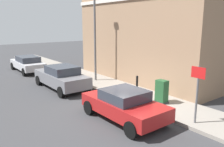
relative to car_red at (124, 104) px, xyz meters
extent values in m
plane|color=#38383A|center=(0.67, 1.06, -0.69)|extent=(80.00, 80.00, 0.00)
cube|color=gray|center=(2.63, 7.06, -0.62)|extent=(2.49, 30.00, 0.15)
cube|color=#937256|center=(7.73, 4.51, 4.20)|extent=(7.71, 10.90, 9.78)
cube|color=maroon|center=(0.00, 0.01, -0.09)|extent=(1.84, 3.93, 0.56)
cube|color=#2D333D|center=(0.00, -0.02, 0.40)|extent=(1.60, 1.71, 0.46)
cylinder|color=black|center=(-0.86, 1.40, -0.37)|extent=(0.23, 0.64, 0.64)
cylinder|color=black|center=(0.84, 1.42, -0.37)|extent=(0.23, 0.64, 0.64)
cylinder|color=black|center=(-0.84, -1.41, -0.37)|extent=(0.23, 0.64, 0.64)
cylinder|color=black|center=(0.86, -1.39, -0.37)|extent=(0.23, 0.64, 0.64)
cube|color=slate|center=(-0.01, 6.09, -0.03)|extent=(1.79, 4.51, 0.68)
cube|color=#2D333D|center=(-0.01, 5.88, 0.53)|extent=(1.56, 1.95, 0.49)
cylinder|color=black|center=(-0.85, 7.78, -0.37)|extent=(0.22, 0.64, 0.64)
cylinder|color=black|center=(0.81, 7.79, -0.37)|extent=(0.22, 0.64, 0.64)
cylinder|color=black|center=(-0.82, 4.38, -0.37)|extent=(0.22, 0.64, 0.64)
cylinder|color=black|center=(0.83, 4.39, -0.37)|extent=(0.22, 0.64, 0.64)
cube|color=#B7B7BC|center=(0.02, 12.72, -0.09)|extent=(1.73, 4.44, 0.56)
cube|color=#2D333D|center=(0.02, 12.53, 0.40)|extent=(1.51, 2.18, 0.48)
cylinder|color=black|center=(-0.77, 14.39, -0.37)|extent=(0.22, 0.64, 0.64)
cylinder|color=black|center=(0.84, 14.38, -0.37)|extent=(0.22, 0.64, 0.64)
cylinder|color=black|center=(-0.79, 11.06, -0.37)|extent=(0.22, 0.64, 0.64)
cylinder|color=black|center=(0.81, 11.05, -0.37)|extent=(0.22, 0.64, 0.64)
cube|color=#1E4C28|center=(2.61, 0.20, 0.03)|extent=(0.40, 0.55, 1.15)
cube|color=#333333|center=(2.61, 0.20, -0.50)|extent=(0.46, 0.61, 0.08)
cylinder|color=black|center=(2.71, 2.08, -0.07)|extent=(0.12, 0.12, 0.95)
sphere|color=black|center=(2.71, 2.08, 0.43)|extent=(0.14, 0.14, 0.14)
cylinder|color=#59595B|center=(1.83, -2.21, 0.61)|extent=(0.08, 0.08, 2.30)
cube|color=white|center=(1.81, -2.21, 1.51)|extent=(0.03, 0.56, 0.40)
cube|color=red|center=(1.80, -2.21, 1.51)|extent=(0.01, 0.60, 0.44)
cylinder|color=#59595B|center=(2.61, 6.15, 2.21)|extent=(0.14, 0.14, 5.50)
camera|label=1|loc=(-6.02, -7.05, 3.34)|focal=37.11mm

